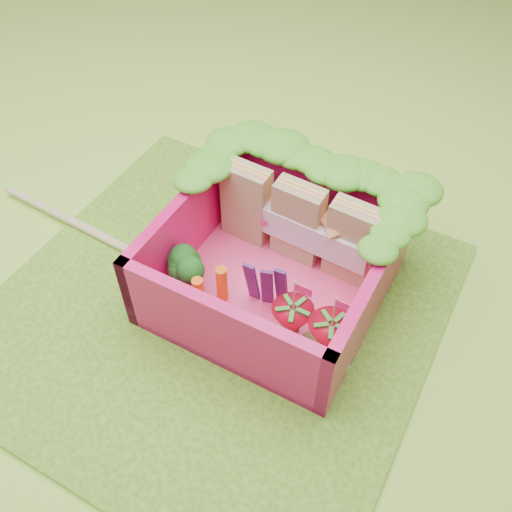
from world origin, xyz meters
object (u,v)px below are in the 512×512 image
Objects in this scene: sandwich_stack at (299,223)px; strawberry_left at (292,321)px; strawberry_right at (330,338)px; bento_box at (274,261)px; chopsticks at (114,242)px; broccoli at (183,267)px.

sandwich_stack reaches higher than strawberry_left.
strawberry_left is 0.97× the size of strawberry_right.
bento_box is 0.32m from sandwich_stack.
sandwich_stack is (0.01, 0.32, 0.05)m from bento_box.
chopsticks is at bearing 175.87° from strawberry_left.
bento_box is at bearing 150.11° from strawberry_right.
bento_box is at bearing 133.17° from strawberry_left.
strawberry_right is (0.49, -0.60, -0.14)m from sandwich_stack.
sandwich_stack reaches higher than chopsticks.
bento_box and strawberry_right have the same top height.
strawberry_left is (0.26, -0.28, -0.10)m from bento_box.
bento_box is 0.63× the size of chopsticks.
strawberry_left reaches higher than broccoli.
bento_box is 2.69× the size of strawberry_left.
strawberry_left is 0.23× the size of chopsticks.
strawberry_right is (0.24, -0.01, 0.01)m from strawberry_left.
strawberry_left reaches higher than chopsticks.
sandwich_stack is 1.28m from chopsticks.
bento_box reaches higher than strawberry_left.
sandwich_stack reaches higher than broccoli.
strawberry_left is at bearing -66.69° from sandwich_stack.
broccoli is 0.98m from strawberry_right.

